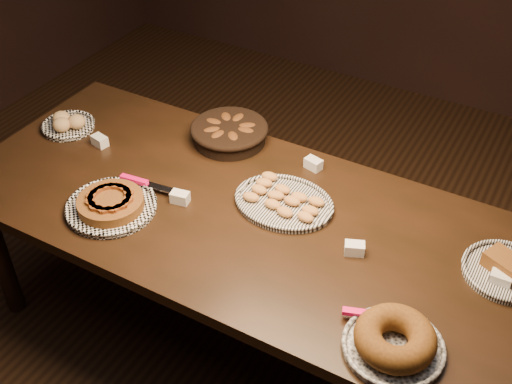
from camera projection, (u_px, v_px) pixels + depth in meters
The scene contains 9 objects.
ground at pixel (254, 340), 2.90m from camera, with size 5.00×5.00×0.00m, color black.
buffet_table at pixel (253, 229), 2.47m from camera, with size 2.40×1.00×0.75m.
apple_tart_plate at pixel (111, 204), 2.44m from camera, with size 0.37×0.38×0.07m.
madeleine_platter at pixel (284, 201), 2.46m from camera, with size 0.39×0.32×0.05m.
bundt_cake_plate at pixel (394, 341), 1.92m from camera, with size 0.35×0.31×0.10m.
croissant_basket at pixel (229, 132), 2.78m from camera, with size 0.40×0.40×0.09m.
bread_roll_plate at pixel (68, 124), 2.87m from camera, with size 0.24×0.24×0.08m.
loaf_plate at pixel (506, 270), 2.17m from camera, with size 0.30×0.30×0.07m.
tent_cards at pixel (278, 201), 2.46m from camera, with size 1.78×0.51×0.04m.
Camera 1 is at (0.91, -1.59, 2.34)m, focal length 45.00 mm.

